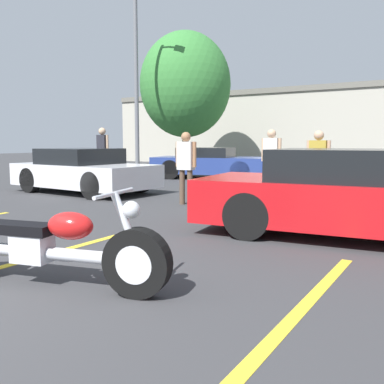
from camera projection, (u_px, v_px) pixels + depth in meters
parking_stripe_back at (239, 376)px, 2.54m from camera, size 0.12×5.87×0.01m
far_building at (369, 124)px, 23.47m from camera, size 32.00×4.20×4.40m
light_pole at (138, 74)px, 18.14m from camera, size 1.21×0.28×7.68m
tree_background at (185, 85)px, 21.08m from camera, size 4.47×4.47×6.73m
motorcycle at (44, 247)px, 4.09m from camera, size 2.51×0.92×0.95m
show_car_hood_open at (363, 195)px, 6.11m from camera, size 4.86×2.36×2.18m
parked_car_left_row at (84, 171)px, 11.58m from camera, size 4.12×2.12×1.20m
parked_car_mid_row at (210, 163)px, 16.06m from camera, size 4.52×2.85×1.16m
spectator_near_motorcycle at (103, 150)px, 14.42m from camera, size 0.52×0.24×1.84m
spectator_by_show_car at (318, 161)px, 9.28m from camera, size 0.52×0.21×1.62m
spectator_midground at (186, 162)px, 9.32m from camera, size 0.52×0.21×1.59m
spectator_far_lot at (271, 157)px, 10.75m from camera, size 0.52×0.22×1.69m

